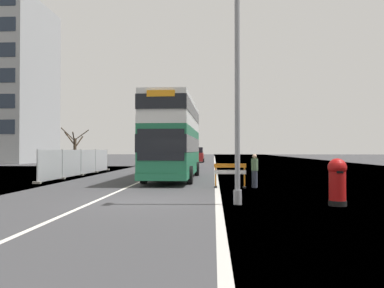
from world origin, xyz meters
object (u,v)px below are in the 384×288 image
Objects in this scene: roadworks_barrier at (230,173)px; car_receding_mid at (151,157)px; pedestrian_at_kerb at (255,171)px; double_decker_bus at (174,138)px; lamppost_foreground at (237,84)px; red_pillar_postbox at (337,180)px; car_oncoming_near at (185,158)px; car_receding_far at (197,155)px.

car_receding_mid is at bearing 107.40° from roadworks_barrier.
pedestrian_at_kerb is (9.87, -27.47, -0.17)m from car_receding_mid.
double_decker_bus is at bearing -76.59° from car_receding_mid.
lamppost_foreground is 5.50× the size of red_pillar_postbox.
red_pillar_postbox is 0.38× the size of car_oncoming_near.
double_decker_bus is 1.31× the size of lamppost_foreground.
pedestrian_at_kerb is at bearing -70.23° from car_receding_mid.
car_oncoming_near is at bearing 100.73° from roadworks_barrier.
car_receding_far reaches higher than pedestrian_at_kerb.
car_oncoming_near is 0.93× the size of car_receding_mid.
car_receding_far is at bearing 61.54° from car_receding_mid.
red_pillar_postbox is 0.96× the size of pedestrian_at_kerb.
car_receding_mid reaches higher than roadworks_barrier.
roadworks_barrier is at bearing -58.00° from double_decker_bus.
car_receding_far is 37.60m from pedestrian_at_kerb.
double_decker_bus is at bearing -90.07° from car_receding_far.
lamppost_foreground is 5.28× the size of pedestrian_at_kerb.
red_pillar_postbox is 6.26m from pedestrian_at_kerb.
pedestrian_at_kerb is (1.22, 0.13, 0.08)m from roadworks_barrier.
lamppost_foreground is 1.95× the size of car_receding_mid.
lamppost_foreground reaches higher than roadworks_barrier.
lamppost_foreground reaches higher than car_oncoming_near.
lamppost_foreground reaches higher than double_decker_bus.
car_oncoming_near is (-7.09, 25.52, 0.16)m from red_pillar_postbox.
car_receding_mid is 0.99× the size of car_receding_far.
car_oncoming_near is (-3.75, 25.42, -3.12)m from lamppost_foreground.
car_receding_mid is at bearing 104.59° from lamppost_foreground.
double_decker_bus is 11.62m from lamppost_foreground.
lamppost_foreground is (3.36, -11.02, 1.50)m from double_decker_bus.
red_pillar_postbox is 43.73m from car_receding_far.
car_oncoming_near is 0.92× the size of car_receding_far.
red_pillar_postbox is 0.35× the size of car_receding_mid.
car_receding_far reaches higher than red_pillar_postbox.
car_oncoming_near is at bearing -57.97° from car_receding_mid.
red_pillar_postbox is 1.01× the size of roadworks_barrier.
lamppost_foreground is 6.61m from roadworks_barrier.
pedestrian_at_kerb is (-2.13, 5.89, -0.04)m from red_pillar_postbox.
car_oncoming_near is at bearing 104.20° from pedestrian_at_kerb.
double_decker_bus reaches higher than red_pillar_postbox.
car_oncoming_near is at bearing 91.58° from double_decker_bus.
car_oncoming_near reaches higher than pedestrian_at_kerb.
car_receding_mid is 29.19m from pedestrian_at_kerb.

